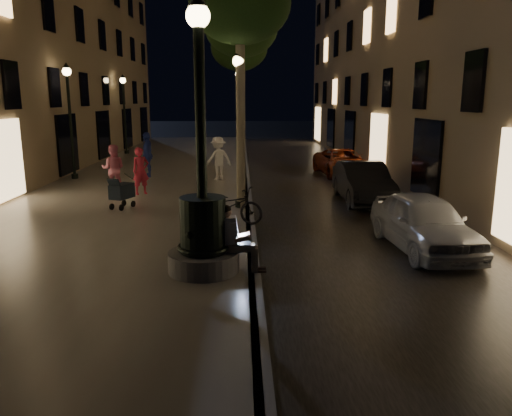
{
  "coord_description": "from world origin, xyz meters",
  "views": [
    {
      "loc": [
        -0.25,
        -7.45,
        3.55
      ],
      "look_at": [
        0.07,
        3.0,
        1.26
      ],
      "focal_mm": 35.0,
      "sensor_mm": 36.0,
      "label": 1
    }
  ],
  "objects_px": {
    "tree_second": "(241,29)",
    "lamp_left_b": "(69,107)",
    "tree_third": "(239,49)",
    "stroller": "(122,191)",
    "pedestrian_red": "(141,171)",
    "lamp_left_c": "(124,104)",
    "lamp_curb_d": "(240,103)",
    "pedestrian_blue": "(147,155)",
    "seated_man_laptop": "(234,236)",
    "pedestrian_white": "(218,158)",
    "tree_far": "(241,53)",
    "lamp_curb_b": "(239,106)",
    "bicycle": "(230,205)",
    "fountain_lamppost": "(203,222)",
    "pedestrian_pink": "(113,168)",
    "car_front": "(424,222)",
    "lamp_curb_a": "(239,109)",
    "car_third": "(343,163)",
    "car_second": "(363,183)",
    "lamp_curb_c": "(240,104)"
  },
  "relations": [
    {
      "from": "tree_second",
      "to": "lamp_left_b",
      "type": "distance_m",
      "value": 7.84
    },
    {
      "from": "fountain_lamppost",
      "to": "lamp_curb_d",
      "type": "relative_size",
      "value": 1.08
    },
    {
      "from": "lamp_curb_d",
      "to": "car_second",
      "type": "xyz_separation_m",
      "value": [
        4.3,
        -22.41,
        -2.54
      ]
    },
    {
      "from": "pedestrian_blue",
      "to": "lamp_curb_d",
      "type": "bearing_deg",
      "value": 156.77
    },
    {
      "from": "tree_far",
      "to": "lamp_curb_d",
      "type": "relative_size",
      "value": 1.56
    },
    {
      "from": "car_front",
      "to": "pedestrian_pink",
      "type": "distance_m",
      "value": 11.29
    },
    {
      "from": "bicycle",
      "to": "lamp_left_c",
      "type": "bearing_deg",
      "value": 44.25
    },
    {
      "from": "tree_second",
      "to": "tree_third",
      "type": "bearing_deg",
      "value": 90.95
    },
    {
      "from": "lamp_curb_d",
      "to": "lamp_curb_c",
      "type": "bearing_deg",
      "value": -90.0
    },
    {
      "from": "car_front",
      "to": "pedestrian_pink",
      "type": "relative_size",
      "value": 2.28
    },
    {
      "from": "lamp_curb_d",
      "to": "pedestrian_red",
      "type": "xyz_separation_m",
      "value": [
        -3.52,
        -21.73,
        -2.2
      ]
    },
    {
      "from": "stroller",
      "to": "car_front",
      "type": "height_order",
      "value": "car_front"
    },
    {
      "from": "lamp_left_b",
      "to": "car_third",
      "type": "height_order",
      "value": "lamp_left_b"
    },
    {
      "from": "car_third",
      "to": "car_second",
      "type": "bearing_deg",
      "value": -99.48
    },
    {
      "from": "lamp_curb_d",
      "to": "pedestrian_blue",
      "type": "distance_m",
      "value": 18.18
    },
    {
      "from": "car_front",
      "to": "pedestrian_white",
      "type": "relative_size",
      "value": 2.2
    },
    {
      "from": "tree_third",
      "to": "tree_far",
      "type": "xyz_separation_m",
      "value": [
        0.08,
        6.0,
        0.29
      ]
    },
    {
      "from": "lamp_curb_b",
      "to": "bicycle",
      "type": "bearing_deg",
      "value": -91.43
    },
    {
      "from": "lamp_curb_a",
      "to": "lamp_left_b",
      "type": "height_order",
      "value": "same"
    },
    {
      "from": "lamp_curb_b",
      "to": "pedestrian_pink",
      "type": "relative_size",
      "value": 2.76
    },
    {
      "from": "tree_third",
      "to": "stroller",
      "type": "distance_m",
      "value": 13.76
    },
    {
      "from": "pedestrian_red",
      "to": "bicycle",
      "type": "height_order",
      "value": "pedestrian_red"
    },
    {
      "from": "seated_man_laptop",
      "to": "tree_third",
      "type": "xyz_separation_m",
      "value": [
        0.09,
        18.0,
        5.23
      ]
    },
    {
      "from": "tree_third",
      "to": "lamp_left_c",
      "type": "bearing_deg",
      "value": 150.6
    },
    {
      "from": "stroller",
      "to": "car_front",
      "type": "bearing_deg",
      "value": -1.95
    },
    {
      "from": "lamp_left_c",
      "to": "pedestrian_white",
      "type": "xyz_separation_m",
      "value": [
        6.2,
        -10.55,
        -2.13
      ]
    },
    {
      "from": "pedestrian_red",
      "to": "lamp_left_c",
      "type": "bearing_deg",
      "value": 72.57
    },
    {
      "from": "fountain_lamppost",
      "to": "bicycle",
      "type": "height_order",
      "value": "fountain_lamppost"
    },
    {
      "from": "stroller",
      "to": "car_second",
      "type": "xyz_separation_m",
      "value": [
        7.96,
        1.7,
        -0.05
      ]
    },
    {
      "from": "tree_third",
      "to": "lamp_left_b",
      "type": "relative_size",
      "value": 1.5
    },
    {
      "from": "fountain_lamppost",
      "to": "car_second",
      "type": "height_order",
      "value": "fountain_lamppost"
    },
    {
      "from": "tree_second",
      "to": "car_second",
      "type": "relative_size",
      "value": 1.75
    },
    {
      "from": "pedestrian_red",
      "to": "pedestrian_pink",
      "type": "xyz_separation_m",
      "value": [
        -1.08,
        0.46,
        0.03
      ]
    },
    {
      "from": "lamp_curb_c",
      "to": "lamp_curb_b",
      "type": "bearing_deg",
      "value": -90.0
    },
    {
      "from": "lamp_curb_a",
      "to": "lamp_left_c",
      "type": "xyz_separation_m",
      "value": [
        -7.1,
        16.0,
        0.0
      ]
    },
    {
      "from": "pedestrian_red",
      "to": "fountain_lamppost",
      "type": "bearing_deg",
      "value": -103.22
    },
    {
      "from": "stroller",
      "to": "pedestrian_blue",
      "type": "xyz_separation_m",
      "value": [
        -0.36,
        6.51,
        0.43
      ]
    },
    {
      "from": "pedestrian_red",
      "to": "pedestrian_pink",
      "type": "bearing_deg",
      "value": 124.87
    },
    {
      "from": "tree_second",
      "to": "stroller",
      "type": "xyz_separation_m",
      "value": [
        -3.76,
        -6.12,
        -5.59
      ]
    },
    {
      "from": "lamp_left_b",
      "to": "pedestrian_blue",
      "type": "bearing_deg",
      "value": 7.32
    },
    {
      "from": "lamp_curb_b",
      "to": "lamp_left_c",
      "type": "bearing_deg",
      "value": 131.59
    },
    {
      "from": "lamp_curb_b",
      "to": "lamp_left_b",
      "type": "distance_m",
      "value": 7.38
    },
    {
      "from": "pedestrian_blue",
      "to": "lamp_left_b",
      "type": "bearing_deg",
      "value": -93.03
    },
    {
      "from": "fountain_lamppost",
      "to": "bicycle",
      "type": "bearing_deg",
      "value": 83.55
    },
    {
      "from": "lamp_left_c",
      "to": "pedestrian_white",
      "type": "height_order",
      "value": "lamp_left_c"
    },
    {
      "from": "seated_man_laptop",
      "to": "lamp_curb_a",
      "type": "height_order",
      "value": "lamp_curb_a"
    },
    {
      "from": "car_third",
      "to": "pedestrian_pink",
      "type": "distance_m",
      "value": 10.73
    },
    {
      "from": "seated_man_laptop",
      "to": "pedestrian_red",
      "type": "height_order",
      "value": "pedestrian_red"
    },
    {
      "from": "car_third",
      "to": "lamp_curb_a",
      "type": "bearing_deg",
      "value": -126.29
    },
    {
      "from": "pedestrian_white",
      "to": "pedestrian_blue",
      "type": "distance_m",
      "value": 3.27
    }
  ]
}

